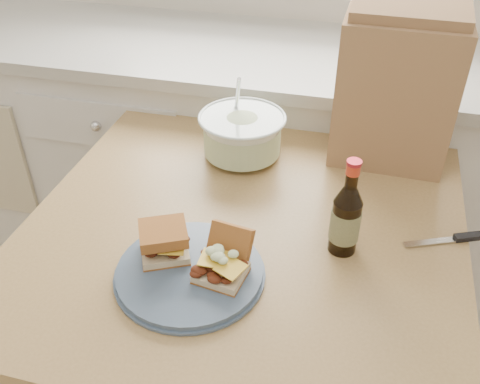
% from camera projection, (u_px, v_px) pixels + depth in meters
% --- Properties ---
extents(cabinet_run, '(2.50, 0.64, 0.94)m').
position_uv_depth(cabinet_run, '(265.00, 166.00, 2.03)').
color(cabinet_run, white).
rests_on(cabinet_run, ground).
extents(dining_table, '(1.00, 1.00, 0.82)m').
position_uv_depth(dining_table, '(244.00, 261.00, 1.29)').
color(dining_table, tan).
rests_on(dining_table, ground).
extents(plate, '(0.30, 0.30, 0.02)m').
position_uv_depth(plate, '(190.00, 272.00, 1.08)').
color(plate, '#495C76').
rests_on(plate, dining_table).
extents(sandwich_left, '(0.12, 0.12, 0.07)m').
position_uv_depth(sandwich_left, '(164.00, 242.00, 1.09)').
color(sandwich_left, beige).
rests_on(sandwich_left, plate).
extents(sandwich_right, '(0.11, 0.14, 0.08)m').
position_uv_depth(sandwich_right, '(224.00, 260.00, 1.06)').
color(sandwich_right, beige).
rests_on(sandwich_right, plate).
extents(coleslaw_bowl, '(0.23, 0.23, 0.23)m').
position_uv_depth(coleslaw_bowl, '(242.00, 136.00, 1.42)').
color(coleslaw_bowl, white).
rests_on(coleslaw_bowl, dining_table).
extents(beer_bottle, '(0.06, 0.06, 0.23)m').
position_uv_depth(beer_bottle, '(346.00, 218.00, 1.10)').
color(beer_bottle, black).
rests_on(beer_bottle, dining_table).
extents(knife, '(0.19, 0.09, 0.01)m').
position_uv_depth(knife, '(461.00, 238.00, 1.17)').
color(knife, silver).
rests_on(knife, dining_table).
extents(paper_bag, '(0.29, 0.19, 0.38)m').
position_uv_depth(paper_bag, '(395.00, 92.00, 1.34)').
color(paper_bag, '#A77351').
rests_on(paper_bag, dining_table).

